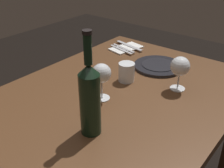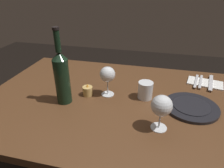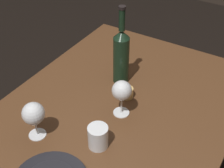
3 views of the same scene
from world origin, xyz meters
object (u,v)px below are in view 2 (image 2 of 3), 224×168
(fork_inner, at_px, (201,81))
(table_knife, at_px, (211,83))
(folded_napkin, at_px, (205,83))
(dinner_plate, at_px, (191,107))
(wine_bottle, at_px, (62,76))
(votive_candle, at_px, (88,91))
(fork_outer, at_px, (196,81))
(wine_glass_left, at_px, (162,106))
(wine_glass_right, at_px, (107,75))
(water_tumbler, at_px, (145,91))

(fork_inner, bearing_deg, table_knife, 0.00)
(folded_napkin, bearing_deg, dinner_plate, -110.85)
(wine_bottle, xyz_separation_m, table_knife, (0.74, 0.36, -0.13))
(votive_candle, bearing_deg, fork_outer, 25.92)
(wine_glass_left, height_order, table_knife, wine_glass_left)
(wine_glass_right, relative_size, folded_napkin, 0.75)
(folded_napkin, bearing_deg, fork_outer, 180.00)
(folded_napkin, bearing_deg, votive_candle, -155.93)
(wine_glass_right, height_order, water_tumbler, wine_glass_right)
(dinner_plate, relative_size, table_knife, 1.19)
(wine_glass_right, bearing_deg, dinner_plate, -3.94)
(wine_bottle, bearing_deg, fork_inner, 28.04)
(wine_glass_right, relative_size, water_tumbler, 1.79)
(wine_glass_left, height_order, fork_outer, wine_glass_left)
(water_tumbler, xyz_separation_m, table_knife, (0.36, 0.24, -0.03))
(wine_glass_left, bearing_deg, votive_candle, 153.51)
(wine_glass_left, relative_size, fork_inner, 0.85)
(wine_glass_left, xyz_separation_m, table_knife, (0.28, 0.46, -0.10))
(dinner_plate, bearing_deg, wine_glass_left, -128.51)
(wine_bottle, height_order, dinner_plate, wine_bottle)
(wine_glass_left, height_order, dinner_plate, wine_glass_left)
(folded_napkin, distance_m, table_knife, 0.03)
(votive_candle, xyz_separation_m, folded_napkin, (0.62, 0.28, -0.02))
(votive_candle, xyz_separation_m, fork_inner, (0.59, 0.28, -0.01))
(wine_glass_right, bearing_deg, folded_napkin, 25.89)
(wine_glass_left, relative_size, table_knife, 0.72)
(water_tumbler, bearing_deg, wine_glass_left, -70.99)
(water_tumbler, bearing_deg, wine_glass_right, -175.68)
(water_tumbler, relative_size, fork_outer, 0.49)
(votive_candle, relative_size, table_knife, 0.32)
(wine_glass_left, bearing_deg, table_knife, 58.68)
(votive_candle, xyz_separation_m, dinner_plate, (0.51, -0.00, -0.02))
(fork_outer, bearing_deg, wine_bottle, -151.06)
(votive_candle, height_order, table_knife, votive_candle)
(wine_bottle, distance_m, dinner_plate, 0.62)
(table_knife, bearing_deg, water_tumbler, -146.37)
(water_tumbler, bearing_deg, dinner_plate, -11.03)
(wine_glass_right, bearing_deg, wine_glass_left, -37.76)
(wine_glass_left, bearing_deg, water_tumbler, 109.01)
(votive_candle, relative_size, fork_outer, 0.37)
(wine_glass_right, distance_m, fork_inner, 0.56)
(votive_candle, relative_size, fork_inner, 0.37)
(wine_glass_left, bearing_deg, wine_glass_right, 142.24)
(water_tumbler, height_order, fork_outer, water_tumbler)
(wine_glass_right, relative_size, dinner_plate, 0.63)
(wine_bottle, bearing_deg, dinner_plate, 7.95)
(votive_candle, distance_m, fork_inner, 0.65)
(fork_inner, distance_m, table_knife, 0.06)
(wine_glass_right, bearing_deg, water_tumbler, 4.32)
(fork_outer, bearing_deg, votive_candle, -154.08)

